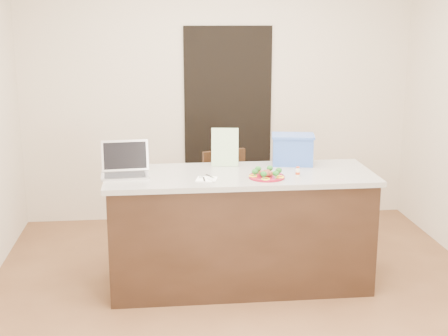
{
  "coord_description": "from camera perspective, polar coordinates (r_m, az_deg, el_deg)",
  "views": [
    {
      "loc": [
        -0.62,
        -4.36,
        2.12
      ],
      "look_at": [
        -0.13,
        0.2,
        0.98
      ],
      "focal_mm": 50.0,
      "sensor_mm": 36.0,
      "label": 1
    }
  ],
  "objects": [
    {
      "name": "chair",
      "position": [
        5.59,
        0.11,
        -2.58
      ],
      "size": [
        0.52,
        0.53,
        0.93
      ],
      "rotation": [
        0.0,
        0.0,
        0.33
      ],
      "color": "#361E10",
      "rests_on": "ground"
    },
    {
      "name": "pepper_rings",
      "position": [
        4.67,
        3.93,
        -0.67
      ],
      "size": [
        0.26,
        0.26,
        0.01
      ],
      "color": "yellow",
      "rests_on": "plate"
    },
    {
      "name": "blue_box",
      "position": [
        5.1,
        6.29,
        1.72
      ],
      "size": [
        0.38,
        0.3,
        0.25
      ],
      "rotation": [
        0.0,
        0.0,
        -0.17
      ],
      "color": "#3056B0",
      "rests_on": "island"
    },
    {
      "name": "fork",
      "position": [
        4.63,
        -1.86,
        -0.94
      ],
      "size": [
        0.03,
        0.15,
        0.0
      ],
      "rotation": [
        0.0,
        0.0,
        -0.0
      ],
      "color": "silver",
      "rests_on": "napkin"
    },
    {
      "name": "doorway",
      "position": [
        6.48,
        0.36,
        4.02
      ],
      "size": [
        0.9,
        0.02,
        2.0
      ],
      "primitive_type": "cube",
      "color": "black",
      "rests_on": "ground"
    },
    {
      "name": "island",
      "position": [
        4.94,
        1.46,
        -5.63
      ],
      "size": [
        2.06,
        0.76,
        0.92
      ],
      "color": "black",
      "rests_on": "ground"
    },
    {
      "name": "plate",
      "position": [
        4.67,
        3.93,
        -0.79
      ],
      "size": [
        0.27,
        0.27,
        0.02
      ],
      "rotation": [
        0.0,
        0.0,
        -0.31
      ],
      "color": "maroon",
      "rests_on": "island"
    },
    {
      "name": "room_shell",
      "position": [
        4.43,
        1.98,
        7.51
      ],
      "size": [
        4.0,
        4.0,
        4.0
      ],
      "color": "white",
      "rests_on": "ground"
    },
    {
      "name": "meatballs",
      "position": [
        4.67,
        3.88,
        -0.49
      ],
      "size": [
        0.1,
        0.11,
        0.04
      ],
      "color": "brown",
      "rests_on": "plate"
    },
    {
      "name": "yogurt_bottle",
      "position": [
        4.74,
        6.76,
        -0.39
      ],
      "size": [
        0.04,
        0.04,
        0.07
      ],
      "rotation": [
        0.0,
        0.0,
        0.04
      ],
      "color": "silver",
      "rests_on": "island"
    },
    {
      "name": "ground",
      "position": [
        4.89,
        1.82,
        -11.72
      ],
      "size": [
        4.0,
        4.0,
        0.0
      ],
      "primitive_type": "plane",
      "color": "brown",
      "rests_on": "ground"
    },
    {
      "name": "napkin",
      "position": [
        4.62,
        -1.61,
        -1.03
      ],
      "size": [
        0.18,
        0.18,
        0.01
      ],
      "primitive_type": "cube",
      "rotation": [
        0.0,
        0.0,
        -0.21
      ],
      "color": "white",
      "rests_on": "island"
    },
    {
      "name": "broccoli",
      "position": [
        4.66,
        3.94,
        -0.28
      ],
      "size": [
        0.23,
        0.22,
        0.04
      ],
      "color": "#155016",
      "rests_on": "plate"
    },
    {
      "name": "leaflet",
      "position": [
        5.0,
        0.08,
        1.91
      ],
      "size": [
        0.22,
        0.08,
        0.31
      ],
      "primitive_type": "cube",
      "rotation": [
        -0.14,
        0.0,
        -0.13
      ],
      "color": "white",
      "rests_on": "island"
    },
    {
      "name": "laptop",
      "position": [
        4.81,
        -9.04,
        0.2
      ],
      "size": [
        0.38,
        0.31,
        0.25
      ],
      "rotation": [
        0.0,
        0.0,
        0.07
      ],
      "color": "#B8B7BC",
      "rests_on": "island"
    },
    {
      "name": "knife",
      "position": [
        4.6,
        -1.22,
        -0.99
      ],
      "size": [
        0.07,
        0.21,
        0.01
      ],
      "rotation": [
        0.0,
        0.0,
        0.43
      ],
      "color": "white",
      "rests_on": "napkin"
    }
  ]
}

